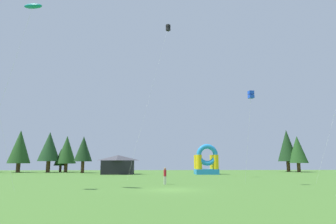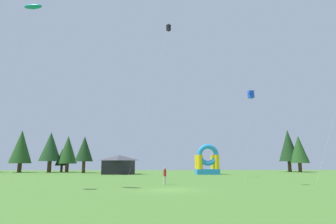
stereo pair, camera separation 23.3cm
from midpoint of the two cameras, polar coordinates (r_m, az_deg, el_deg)
name	(u,v)px [view 1 (the left image)]	position (r m, az deg, el deg)	size (l,w,h in m)	color
ground_plane	(172,190)	(27.96, 0.62, -14.82)	(120.00, 120.00, 0.00)	#47752D
kite_teal_parafoil	(33,6)	(36.28, -24.77, 18.01)	(7.29, 3.99, 19.40)	#0C7F7A
kite_blue_box	(251,95)	(35.54, 15.52, 3.21)	(0.68, 2.89, 10.65)	blue
kite_black_box	(168,28)	(53.64, -0.14, 15.82)	(6.47, 6.44, 26.20)	black
person_left_edge	(165,174)	(34.42, -0.78, -11.94)	(0.39, 0.39, 1.88)	silver
inflatable_blue_arch	(206,163)	(60.40, 7.32, -9.78)	(4.48, 4.19, 5.95)	#268CD8
festival_tent	(118,165)	(61.38, -9.73, -9.97)	(6.20, 4.49, 3.80)	black
tree_row_3	(20,147)	(78.54, -26.75, -6.00)	(5.08, 5.08, 9.91)	#4C331E
tree_row_4	(49,147)	(75.87, -21.99, -6.23)	(5.07, 5.07, 9.46)	#4C331E
tree_row_5	(61,157)	(76.75, -20.03, -8.19)	(3.19, 3.19, 5.59)	#4C331E
tree_row_6	(67,150)	(75.19, -19.04, -6.90)	(4.51, 4.51, 8.60)	#4C331E
tree_row_7	(83,149)	(70.11, -16.09, -6.86)	(4.02, 4.02, 8.21)	#4C331E
tree_row_8	(287,146)	(80.21, 21.89, -6.05)	(4.71, 4.71, 10.38)	#4C331E
tree_row_9	(298,150)	(78.98, 23.63, -6.65)	(4.59, 4.59, 8.69)	#4C331E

